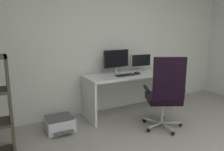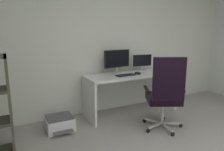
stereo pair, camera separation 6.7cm
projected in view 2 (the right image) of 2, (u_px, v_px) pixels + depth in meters
name	position (u px, v px, depth m)	size (l,w,h in m)	color
wall_back	(107.00, 42.00, 3.90)	(5.59, 0.10, 2.55)	silver
desk	(132.00, 84.00, 3.81)	(1.68, 0.59, 0.73)	silver
monitor_main	(117.00, 60.00, 3.76)	(0.52, 0.18, 0.42)	#B2B5B7
monitor_secondary	(142.00, 61.00, 4.02)	(0.42, 0.18, 0.32)	#B2B5B7
keyboard	(126.00, 75.00, 3.61)	(0.34, 0.13, 0.02)	black
computer_mouse	(138.00, 73.00, 3.73)	(0.06, 0.10, 0.03)	black
office_chair	(165.00, 92.00, 3.09)	(0.65, 0.68, 1.14)	#B7BABC
printer	(60.00, 123.00, 3.22)	(0.40, 0.45, 0.22)	silver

